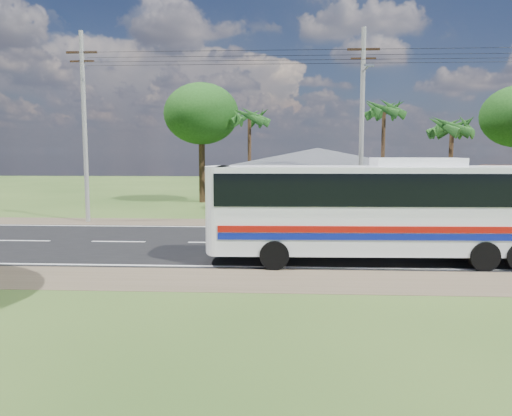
{
  "coord_description": "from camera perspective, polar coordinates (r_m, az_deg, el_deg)",
  "views": [
    {
      "loc": [
        -1.45,
        -22.29,
        4.17
      ],
      "look_at": [
        -2.7,
        1.0,
        1.51
      ],
      "focal_mm": 35.0,
      "sensor_mm": 36.0,
      "label": 1
    }
  ],
  "objects": [
    {
      "name": "ground",
      "position": [
        22.73,
        6.69,
        -4.1
      ],
      "size": [
        120.0,
        120.0,
        0.0
      ],
      "primitive_type": "plane",
      "color": "#264117",
      "rests_on": "ground"
    },
    {
      "name": "road",
      "position": [
        22.72,
        6.69,
        -4.08
      ],
      "size": [
        120.0,
        16.0,
        0.03
      ],
      "color": "black",
      "rests_on": "ground"
    },
    {
      "name": "house",
      "position": [
        35.41,
        7.05,
        4.0
      ],
      "size": [
        12.4,
        10.0,
        5.0
      ],
      "color": "tan",
      "rests_on": "ground"
    },
    {
      "name": "utility_poles",
      "position": [
        29.11,
        11.35,
        9.54
      ],
      "size": [
        32.8,
        2.22,
        11.0
      ],
      "color": "#9E9E99",
      "rests_on": "ground"
    },
    {
      "name": "palm_near",
      "position": [
        35.08,
        21.5,
        8.59
      ],
      "size": [
        2.8,
        2.8,
        6.7
      ],
      "color": "#47301E",
      "rests_on": "ground"
    },
    {
      "name": "palm_mid",
      "position": [
        38.63,
        14.43,
        10.75
      ],
      "size": [
        2.8,
        2.8,
        8.2
      ],
      "color": "#47301E",
      "rests_on": "ground"
    },
    {
      "name": "palm_far",
      "position": [
        38.46,
        -0.76,
        10.26
      ],
      "size": [
        2.8,
        2.8,
        7.7
      ],
      "color": "#47301E",
      "rests_on": "ground"
    },
    {
      "name": "tree_behind_house",
      "position": [
        40.93,
        -6.26,
        10.61
      ],
      "size": [
        6.0,
        6.0,
        9.61
      ],
      "color": "#47301E",
      "rests_on": "ground"
    },
    {
      "name": "coach_bus",
      "position": [
        19.13,
        14.75,
        0.53
      ],
      "size": [
        12.73,
        3.05,
        3.93
      ],
      "rotation": [
        0.0,
        0.0,
        0.03
      ],
      "color": "white",
      "rests_on": "ground"
    },
    {
      "name": "motorcycle",
      "position": [
        28.04,
        6.13,
        -1.19
      ],
      "size": [
        1.71,
        0.94,
        0.85
      ],
      "primitive_type": "imported",
      "rotation": [
        0.0,
        0.0,
        1.82
      ],
      "color": "black",
      "rests_on": "ground"
    }
  ]
}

